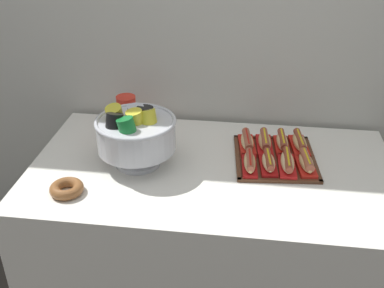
# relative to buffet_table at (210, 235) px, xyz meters

# --- Properties ---
(back_wall) EXTENTS (6.00, 0.10, 2.60)m
(back_wall) POSITION_rel_buffet_table_xyz_m (0.00, 0.49, 0.91)
(back_wall) COLOR beige
(back_wall) RESTS_ON ground_plane
(buffet_table) EXTENTS (1.48, 0.83, 0.75)m
(buffet_table) POSITION_rel_buffet_table_xyz_m (0.00, 0.00, 0.00)
(buffet_table) COLOR white
(buffet_table) RESTS_ON ground_plane
(serving_tray) EXTENTS (0.36, 0.39, 0.01)m
(serving_tray) POSITION_rel_buffet_table_xyz_m (0.26, 0.10, 0.36)
(serving_tray) COLOR #56331E
(serving_tray) RESTS_ON buffet_table
(hot_dog_0) EXTENTS (0.07, 0.18, 0.06)m
(hot_dog_0) POSITION_rel_buffet_table_xyz_m (0.15, 0.00, 0.39)
(hot_dog_0) COLOR #B21414
(hot_dog_0) RESTS_ON serving_tray
(hot_dog_1) EXTENTS (0.08, 0.16, 0.06)m
(hot_dog_1) POSITION_rel_buffet_table_xyz_m (0.23, 0.01, 0.39)
(hot_dog_1) COLOR #B21414
(hot_dog_1) RESTS_ON serving_tray
(hot_dog_2) EXTENTS (0.07, 0.18, 0.06)m
(hot_dog_2) POSITION_rel_buffet_table_xyz_m (0.30, 0.02, 0.39)
(hot_dog_2) COLOR red
(hot_dog_2) RESTS_ON serving_tray
(hot_dog_3) EXTENTS (0.09, 0.17, 0.06)m
(hot_dog_3) POSITION_rel_buffet_table_xyz_m (0.38, 0.02, 0.39)
(hot_dog_3) COLOR red
(hot_dog_3) RESTS_ON serving_tray
(hot_dog_4) EXTENTS (0.09, 0.18, 0.06)m
(hot_dog_4) POSITION_rel_buffet_table_xyz_m (0.14, 0.17, 0.39)
(hot_dog_4) COLOR red
(hot_dog_4) RESTS_ON serving_tray
(hot_dog_5) EXTENTS (0.08, 0.18, 0.06)m
(hot_dog_5) POSITION_rel_buffet_table_xyz_m (0.21, 0.17, 0.39)
(hot_dog_5) COLOR red
(hot_dog_5) RESTS_ON serving_tray
(hot_dog_6) EXTENTS (0.07, 0.17, 0.06)m
(hot_dog_6) POSITION_rel_buffet_table_xyz_m (0.29, 0.18, 0.39)
(hot_dog_6) COLOR red
(hot_dog_6) RESTS_ON serving_tray
(hot_dog_7) EXTENTS (0.09, 0.19, 0.06)m
(hot_dog_7) POSITION_rel_buffet_table_xyz_m (0.36, 0.19, 0.39)
(hot_dog_7) COLOR red
(hot_dog_7) RESTS_ON serving_tray
(punch_bowl) EXTENTS (0.32, 0.32, 0.25)m
(punch_bowl) POSITION_rel_buffet_table_xyz_m (-0.31, -0.01, 0.50)
(punch_bowl) COLOR silver
(punch_bowl) RESTS_ON buffet_table
(cup_stack) EXTENTS (0.09, 0.09, 0.17)m
(cup_stack) POSITION_rel_buffet_table_xyz_m (-0.42, 0.27, 0.44)
(cup_stack) COLOR red
(cup_stack) RESTS_ON buffet_table
(donut) EXTENTS (0.13, 0.13, 0.04)m
(donut) POSITION_rel_buffet_table_xyz_m (-0.52, -0.25, 0.37)
(donut) COLOR brown
(donut) RESTS_ON buffet_table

